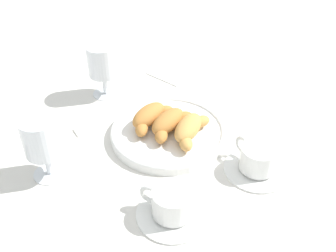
{
  "coord_description": "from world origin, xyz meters",
  "views": [
    {
      "loc": [
        0.6,
        0.46,
        0.59
      ],
      "look_at": [
        0.02,
        0.03,
        0.03
      ],
      "focal_mm": 43.54,
      "sensor_mm": 36.0,
      "label": 1
    }
  ],
  "objects_px": {
    "croissant_extra": "(189,129)",
    "pastry_plate": "(168,132)",
    "coffee_cup_near": "(172,205)",
    "juice_glass_right": "(42,138)",
    "juice_glass_left": "(103,63)",
    "folded_napkin": "(173,72)",
    "croissant_small": "(169,122)",
    "sugar_packet": "(85,129)",
    "coffee_cup_far": "(258,160)",
    "croissant_large": "(150,116)"
  },
  "relations": [
    {
      "from": "coffee_cup_near",
      "to": "juice_glass_right",
      "type": "bearing_deg",
      "value": -76.58
    },
    {
      "from": "croissant_small",
      "to": "sugar_packet",
      "type": "relative_size",
      "value": 2.74
    },
    {
      "from": "croissant_extra",
      "to": "folded_napkin",
      "type": "relative_size",
      "value": 1.22
    },
    {
      "from": "coffee_cup_near",
      "to": "coffee_cup_far",
      "type": "distance_m",
      "value": 0.22
    },
    {
      "from": "folded_napkin",
      "to": "coffee_cup_near",
      "type": "bearing_deg",
      "value": 35.93
    },
    {
      "from": "pastry_plate",
      "to": "croissant_large",
      "type": "distance_m",
      "value": 0.06
    },
    {
      "from": "pastry_plate",
      "to": "coffee_cup_far",
      "type": "distance_m",
      "value": 0.22
    },
    {
      "from": "croissant_large",
      "to": "croissant_extra",
      "type": "distance_m",
      "value": 0.1
    },
    {
      "from": "croissant_large",
      "to": "croissant_small",
      "type": "distance_m",
      "value": 0.05
    },
    {
      "from": "juice_glass_left",
      "to": "croissant_small",
      "type": "bearing_deg",
      "value": 79.69
    },
    {
      "from": "sugar_packet",
      "to": "folded_napkin",
      "type": "relative_size",
      "value": 0.45
    },
    {
      "from": "croissant_large",
      "to": "croissant_extra",
      "type": "xyz_separation_m",
      "value": [
        -0.02,
        0.1,
        0.0
      ]
    },
    {
      "from": "coffee_cup_far",
      "to": "juice_glass_right",
      "type": "bearing_deg",
      "value": -51.3
    },
    {
      "from": "croissant_large",
      "to": "folded_napkin",
      "type": "distance_m",
      "value": 0.28
    },
    {
      "from": "croissant_extra",
      "to": "pastry_plate",
      "type": "bearing_deg",
      "value": -80.87
    },
    {
      "from": "sugar_packet",
      "to": "folded_napkin",
      "type": "bearing_deg",
      "value": -159.03
    },
    {
      "from": "juice_glass_left",
      "to": "folded_napkin",
      "type": "distance_m",
      "value": 0.23
    },
    {
      "from": "croissant_large",
      "to": "croissant_small",
      "type": "xyz_separation_m",
      "value": [
        -0.01,
        0.05,
        0.0
      ]
    },
    {
      "from": "coffee_cup_far",
      "to": "juice_glass_left",
      "type": "bearing_deg",
      "value": -92.42
    },
    {
      "from": "croissant_small",
      "to": "coffee_cup_far",
      "type": "xyz_separation_m",
      "value": [
        -0.02,
        0.21,
        -0.02
      ]
    },
    {
      "from": "croissant_small",
      "to": "folded_napkin",
      "type": "relative_size",
      "value": 1.25
    },
    {
      "from": "pastry_plate",
      "to": "juice_glass_left",
      "type": "bearing_deg",
      "value": -100.44
    },
    {
      "from": "croissant_extra",
      "to": "coffee_cup_near",
      "type": "height_order",
      "value": "croissant_extra"
    },
    {
      "from": "croissant_large",
      "to": "folded_napkin",
      "type": "bearing_deg",
      "value": -155.12
    },
    {
      "from": "coffee_cup_far",
      "to": "folded_napkin",
      "type": "bearing_deg",
      "value": -119.96
    },
    {
      "from": "folded_napkin",
      "to": "pastry_plate",
      "type": "bearing_deg",
      "value": 33.83
    },
    {
      "from": "pastry_plate",
      "to": "sugar_packet",
      "type": "relative_size",
      "value": 5.24
    },
    {
      "from": "pastry_plate",
      "to": "juice_glass_left",
      "type": "xyz_separation_m",
      "value": [
        -0.04,
        -0.24,
        0.08
      ]
    },
    {
      "from": "pastry_plate",
      "to": "croissant_small",
      "type": "xyz_separation_m",
      "value": [
        -0.0,
        0.0,
        0.03
      ]
    },
    {
      "from": "sugar_packet",
      "to": "juice_glass_right",
      "type": "bearing_deg",
      "value": 40.22
    },
    {
      "from": "coffee_cup_far",
      "to": "sugar_packet",
      "type": "xyz_separation_m",
      "value": [
        0.12,
        -0.38,
        -0.02
      ]
    },
    {
      "from": "coffee_cup_far",
      "to": "croissant_large",
      "type": "bearing_deg",
      "value": -82.86
    },
    {
      "from": "juice_glass_right",
      "to": "coffee_cup_near",
      "type": "bearing_deg",
      "value": 103.42
    },
    {
      "from": "croissant_extra",
      "to": "juice_glass_right",
      "type": "bearing_deg",
      "value": -34.58
    },
    {
      "from": "croissant_small",
      "to": "juice_glass_right",
      "type": "xyz_separation_m",
      "value": [
        0.24,
        -0.12,
        0.05
      ]
    },
    {
      "from": "juice_glass_left",
      "to": "sugar_packet",
      "type": "relative_size",
      "value": 2.8
    },
    {
      "from": "croissant_extra",
      "to": "juice_glass_left",
      "type": "bearing_deg",
      "value": -96.95
    },
    {
      "from": "croissant_small",
      "to": "croissant_large",
      "type": "bearing_deg",
      "value": -81.06
    },
    {
      "from": "croissant_small",
      "to": "coffee_cup_far",
      "type": "relative_size",
      "value": 1.01
    },
    {
      "from": "pastry_plate",
      "to": "folded_napkin",
      "type": "relative_size",
      "value": 2.38
    },
    {
      "from": "sugar_packet",
      "to": "juice_glass_left",
      "type": "bearing_deg",
      "value": -131.82
    },
    {
      "from": "pastry_plate",
      "to": "juice_glass_left",
      "type": "height_order",
      "value": "juice_glass_left"
    },
    {
      "from": "croissant_small",
      "to": "croissant_extra",
      "type": "relative_size",
      "value": 1.02
    },
    {
      "from": "juice_glass_right",
      "to": "croissant_extra",
      "type": "bearing_deg",
      "value": 145.42
    },
    {
      "from": "croissant_small",
      "to": "juice_glass_right",
      "type": "bearing_deg",
      "value": -27.06
    },
    {
      "from": "croissant_large",
      "to": "coffee_cup_near",
      "type": "bearing_deg",
      "value": 47.74
    },
    {
      "from": "croissant_large",
      "to": "coffee_cup_far",
      "type": "bearing_deg",
      "value": 97.14
    },
    {
      "from": "coffee_cup_far",
      "to": "coffee_cup_near",
      "type": "bearing_deg",
      "value": -18.82
    },
    {
      "from": "juice_glass_left",
      "to": "folded_napkin",
      "type": "bearing_deg",
      "value": 158.88
    },
    {
      "from": "juice_glass_left",
      "to": "juice_glass_right",
      "type": "relative_size",
      "value": 1.0
    }
  ]
}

